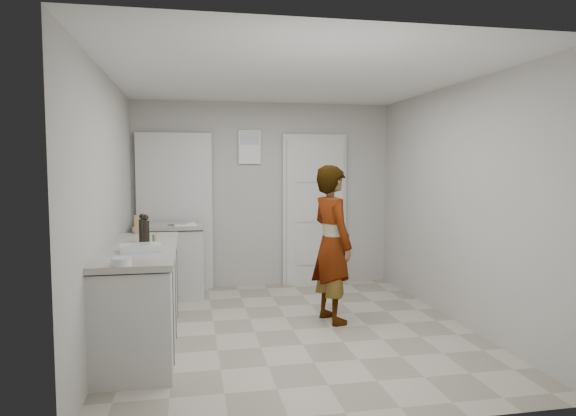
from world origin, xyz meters
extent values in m
plane|color=gray|center=(0.00, 0.00, 0.00)|extent=(4.00, 4.00, 0.00)
plane|color=#A9A69F|center=(0.00, 2.00, 1.25)|extent=(3.50, 0.00, 3.50)
plane|color=#A9A69F|center=(0.00, -2.00, 1.25)|extent=(3.50, 0.00, 3.50)
plane|color=#A9A69F|center=(-1.75, 0.00, 1.25)|extent=(0.00, 4.00, 4.00)
plane|color=#A9A69F|center=(1.75, 0.00, 1.25)|extent=(0.00, 4.00, 4.00)
plane|color=silver|center=(0.00, 0.00, 2.50)|extent=(4.00, 4.00, 0.00)
cube|color=silver|center=(0.70, 1.93, 1.00)|extent=(0.80, 0.05, 2.00)
cube|color=silver|center=(0.70, 1.96, 1.03)|extent=(0.90, 0.04, 2.10)
sphere|color=tan|center=(1.03, 1.88, 0.95)|extent=(0.07, 0.07, 0.07)
cube|color=white|center=(-0.20, 1.97, 1.90)|extent=(0.30, 0.02, 0.45)
cube|color=black|center=(-1.20, 1.97, 1.02)|extent=(0.90, 0.05, 2.04)
cube|color=silver|center=(-1.20, 1.94, 1.03)|extent=(0.98, 0.02, 2.10)
cube|color=silver|center=(-1.45, -0.20, 0.43)|extent=(0.60, 1.90, 0.86)
cube|color=black|center=(-1.45, -0.20, 0.04)|extent=(0.56, 1.86, 0.08)
cube|color=#A5A197|center=(-1.45, -0.20, 0.90)|extent=(0.64, 1.96, 0.05)
cube|color=silver|center=(-1.25, 1.55, 0.43)|extent=(0.80, 0.55, 0.86)
cube|color=black|center=(-1.25, 1.55, 0.04)|extent=(0.75, 0.54, 0.08)
cube|color=#A5A197|center=(-1.25, 1.55, 0.90)|extent=(0.84, 0.61, 0.05)
imported|color=silver|center=(0.46, 0.22, 0.83)|extent=(0.53, 0.68, 1.65)
cube|color=#876143|center=(-1.53, 0.69, 1.02)|extent=(0.13, 0.07, 0.20)
cylinder|color=tan|center=(-1.33, 0.04, 0.96)|extent=(0.05, 0.05, 0.07)
cylinder|color=black|center=(-1.41, -0.03, 1.03)|extent=(0.07, 0.07, 0.22)
sphere|color=black|center=(-1.41, -0.03, 1.17)|extent=(0.06, 0.06, 0.06)
cylinder|color=black|center=(-1.45, 0.05, 1.04)|extent=(0.06, 0.06, 0.22)
sphere|color=black|center=(-1.45, 0.05, 1.17)|extent=(0.05, 0.05, 0.05)
cube|color=silver|center=(-1.42, -0.49, 0.95)|extent=(0.38, 0.29, 0.06)
cube|color=silver|center=(-1.42, -0.49, 0.95)|extent=(0.33, 0.25, 0.04)
cylinder|color=silver|center=(-1.50, -1.10, 0.95)|extent=(0.15, 0.15, 0.06)
sphere|color=white|center=(-1.52, -1.11, 0.95)|extent=(0.05, 0.05, 0.05)
sphere|color=white|center=(-1.48, -1.09, 0.95)|extent=(0.05, 0.05, 0.05)
cube|color=white|center=(-1.07, 1.48, 0.93)|extent=(0.30, 0.37, 0.01)
camera|label=1|loc=(-1.00, -4.95, 1.65)|focal=32.00mm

